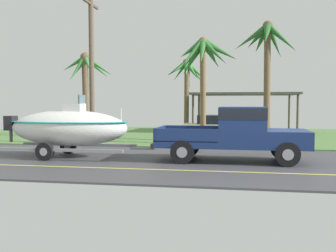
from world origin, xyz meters
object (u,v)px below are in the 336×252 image
at_px(utility_pole, 92,66).
at_px(palm_tree_mid, 203,58).
at_px(pickup_truck_towing, 241,131).
at_px(parked_sedan_near, 225,127).
at_px(carport_awning, 244,95).
at_px(palm_tree_far_left, 266,49).
at_px(boat_on_trailer, 68,128).
at_px(palm_tree_near_right, 87,75).
at_px(palm_tree_near_left, 187,76).

bearing_deg(utility_pole, palm_tree_mid, 8.79).
relative_size(pickup_truck_towing, parked_sedan_near, 1.14).
height_order(carport_awning, palm_tree_far_left, palm_tree_far_left).
bearing_deg(pickup_truck_towing, palm_tree_mid, 110.14).
bearing_deg(carport_awning, palm_tree_mid, -103.77).
height_order(pickup_truck_towing, parked_sedan_near, pickup_truck_towing).
height_order(pickup_truck_towing, palm_tree_mid, palm_tree_mid).
xyz_separation_m(parked_sedan_near, utility_pole, (-6.24, -4.24, 3.16)).
bearing_deg(carport_awning, parked_sedan_near, -102.23).
bearing_deg(palm_tree_mid, boat_on_trailer, -133.67).
relative_size(palm_tree_near_right, palm_tree_far_left, 0.82).
bearing_deg(carport_awning, palm_tree_far_left, -82.69).
bearing_deg(parked_sedan_near, palm_tree_near_left, 118.65).
bearing_deg(palm_tree_mid, pickup_truck_towing, -69.86).
xyz_separation_m(palm_tree_near_right, utility_pole, (1.67, -3.53, 0.18)).
relative_size(boat_on_trailer, carport_awning, 0.84).
bearing_deg(palm_tree_near_left, palm_tree_far_left, -56.87).
bearing_deg(palm_tree_near_left, palm_tree_mid, -78.01).
bearing_deg(palm_tree_near_right, palm_tree_far_left, -9.05).
bearing_deg(pickup_truck_towing, carport_awning, 88.74).
distance_m(palm_tree_mid, utility_pole, 5.34).
xyz_separation_m(pickup_truck_towing, parked_sedan_near, (-0.80, 8.30, -0.38)).
height_order(palm_tree_mid, utility_pole, utility_pole).
bearing_deg(palm_tree_near_left, pickup_truck_towing, -74.98).
bearing_deg(boat_on_trailer, palm_tree_near_left, 78.07).
xyz_separation_m(palm_tree_near_right, palm_tree_far_left, (9.96, -1.59, 1.07)).
distance_m(parked_sedan_near, palm_tree_far_left, 5.08).
bearing_deg(carport_awning, utility_pole, -128.28).
height_order(palm_tree_near_left, palm_tree_mid, palm_tree_mid).
distance_m(palm_tree_mid, palm_tree_far_left, 3.27).
relative_size(palm_tree_mid, utility_pole, 0.71).
xyz_separation_m(palm_tree_mid, palm_tree_far_left, (3.03, 1.13, 0.54)).
xyz_separation_m(boat_on_trailer, palm_tree_near_right, (-2.28, 7.59, 2.53)).
xyz_separation_m(parked_sedan_near, palm_tree_near_right, (-7.92, -0.71, 2.98)).
bearing_deg(parked_sedan_near, boat_on_trailer, -124.18).
distance_m(boat_on_trailer, palm_tree_mid, 7.40).
xyz_separation_m(carport_awning, palm_tree_mid, (-2.08, -8.49, 1.58)).
bearing_deg(utility_pole, palm_tree_near_left, 69.78).
xyz_separation_m(palm_tree_near_left, palm_tree_near_right, (-5.12, -5.83, -0.30)).
bearing_deg(palm_tree_near_left, parked_sedan_near, -61.35).
relative_size(carport_awning, palm_tree_near_left, 1.36).
distance_m(parked_sedan_near, carport_awning, 5.53).
relative_size(palm_tree_near_right, utility_pole, 0.68).
bearing_deg(pickup_truck_towing, boat_on_trailer, -180.00).
bearing_deg(parked_sedan_near, palm_tree_mid, -106.02).
height_order(carport_awning, palm_tree_mid, palm_tree_mid).
xyz_separation_m(boat_on_trailer, palm_tree_mid, (4.65, 4.87, 3.07)).
distance_m(carport_awning, palm_tree_near_left, 4.12).
bearing_deg(palm_tree_mid, palm_tree_far_left, 20.49).
relative_size(pickup_truck_towing, carport_awning, 0.77).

